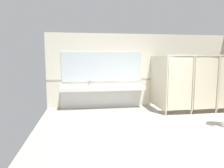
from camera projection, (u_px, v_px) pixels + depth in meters
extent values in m
cube|color=#9E998E|center=(174.00, 131.00, 5.42)|extent=(7.33, 6.15, 0.10)
cube|color=beige|center=(143.00, 70.00, 8.02)|extent=(7.33, 0.12, 2.78)
cube|color=#9E937F|center=(143.00, 79.00, 8.00)|extent=(7.33, 0.01, 0.06)
cube|color=silver|center=(103.00, 88.00, 7.52)|extent=(3.11, 0.53, 0.14)
cube|color=silver|center=(102.00, 98.00, 7.79)|extent=(3.11, 0.08, 0.70)
cube|color=beige|center=(71.00, 88.00, 7.32)|extent=(0.42, 0.29, 0.11)
cylinder|color=silver|center=(71.00, 85.00, 7.50)|extent=(0.04, 0.04, 0.11)
cylinder|color=silver|center=(71.00, 84.00, 7.44)|extent=(0.03, 0.11, 0.03)
sphere|color=silver|center=(73.00, 85.00, 7.53)|extent=(0.04, 0.04, 0.04)
cube|color=beige|center=(92.00, 88.00, 7.43)|extent=(0.42, 0.29, 0.11)
cylinder|color=silver|center=(92.00, 84.00, 7.62)|extent=(0.04, 0.04, 0.11)
cylinder|color=silver|center=(92.00, 83.00, 7.56)|extent=(0.03, 0.11, 0.03)
sphere|color=silver|center=(94.00, 85.00, 7.64)|extent=(0.04, 0.04, 0.04)
cube|color=beige|center=(114.00, 88.00, 7.55)|extent=(0.42, 0.29, 0.11)
cylinder|color=silver|center=(113.00, 84.00, 7.73)|extent=(0.04, 0.04, 0.11)
cylinder|color=silver|center=(113.00, 83.00, 7.67)|extent=(0.03, 0.11, 0.03)
sphere|color=silver|center=(115.00, 85.00, 7.76)|extent=(0.04, 0.04, 0.04)
cube|color=beige|center=(134.00, 87.00, 7.66)|extent=(0.42, 0.29, 0.11)
cylinder|color=silver|center=(133.00, 84.00, 7.85)|extent=(0.04, 0.04, 0.11)
cylinder|color=silver|center=(133.00, 83.00, 7.79)|extent=(0.03, 0.11, 0.03)
sphere|color=silver|center=(134.00, 84.00, 7.87)|extent=(0.04, 0.04, 0.04)
cube|color=silver|center=(102.00, 67.00, 7.69)|extent=(3.01, 0.02, 1.11)
cube|color=beige|center=(158.00, 82.00, 7.28)|extent=(0.03, 1.54, 1.82)
cylinder|color=silver|center=(166.00, 114.00, 6.70)|extent=(0.05, 0.05, 0.12)
cube|color=beige|center=(182.00, 81.00, 7.41)|extent=(0.03, 1.54, 1.82)
cylinder|color=silver|center=(191.00, 112.00, 6.84)|extent=(0.05, 0.05, 0.12)
cube|color=beige|center=(205.00, 81.00, 7.55)|extent=(0.03, 1.54, 1.82)
cylinder|color=silver|center=(216.00, 111.00, 6.97)|extent=(0.05, 0.05, 0.12)
cube|color=beige|center=(180.00, 84.00, 6.62)|extent=(0.82, 0.04, 1.72)
cube|color=beige|center=(206.00, 84.00, 6.75)|extent=(0.82, 0.08, 1.72)
cube|color=#B7BABF|center=(207.00, 55.00, 6.64)|extent=(2.77, 0.04, 0.04)
cylinder|color=#D899B2|center=(89.00, 84.00, 7.59)|extent=(0.07, 0.07, 0.14)
cylinder|color=black|center=(89.00, 82.00, 7.57)|extent=(0.03, 0.03, 0.04)
cylinder|color=#B7BABF|center=(175.00, 138.00, 4.82)|extent=(0.14, 0.14, 0.01)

